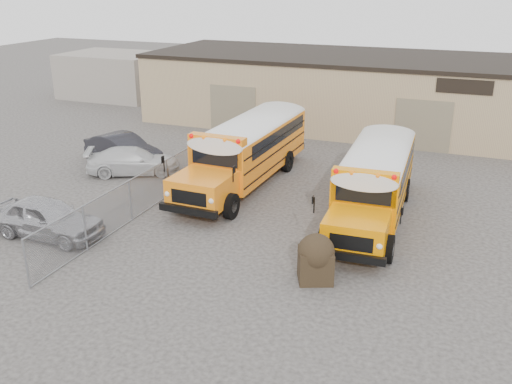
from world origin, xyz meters
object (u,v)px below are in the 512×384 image
at_px(school_bus_left, 293,117).
at_px(car_dark, 123,150).
at_px(school_bus_right, 391,139).
at_px(tarp_bundle, 316,257).
at_px(car_white, 133,161).
at_px(car_silver, 47,218).

bearing_deg(school_bus_left, car_dark, -139.58).
bearing_deg(school_bus_right, tarp_bundle, -91.73).
relative_size(school_bus_right, car_white, 2.18).
relative_size(car_silver, car_dark, 0.95).
bearing_deg(tarp_bundle, car_white, 148.59).
bearing_deg(car_white, car_dark, 22.47).
distance_m(car_silver, car_dark, 9.33).
height_order(tarp_bundle, car_silver, tarp_bundle).
height_order(school_bus_left, car_white, school_bus_left).
relative_size(school_bus_left, car_white, 2.33).
xyz_separation_m(school_bus_left, car_silver, (-4.99, -15.40, -1.06)).
bearing_deg(car_dark, car_silver, -146.69).
height_order(school_bus_right, car_dark, school_bus_right).
relative_size(car_silver, car_white, 0.98).
relative_size(school_bus_left, car_dark, 2.26).
relative_size(school_bus_left, school_bus_right, 1.07).
bearing_deg(tarp_bundle, car_silver, -177.24).
xyz_separation_m(school_bus_right, car_silver, (-11.10, -13.05, -0.94)).
xyz_separation_m(car_white, car_dark, (-1.42, 1.21, 0.12)).
distance_m(school_bus_right, car_white, 13.38).
bearing_deg(car_silver, school_bus_left, -17.95).
xyz_separation_m(tarp_bundle, car_silver, (-10.72, -0.52, -0.08)).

